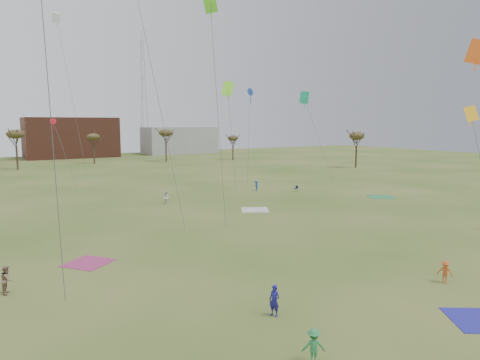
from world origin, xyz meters
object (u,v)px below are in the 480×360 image
flyer_near_center (314,346)px  flyer_near_right (274,301)px  radio_tower (143,97)px  camp_chair_right (296,190)px

flyer_near_center → flyer_near_right: (1.25, 4.62, 0.08)m
flyer_near_center → flyer_near_right: size_ratio=0.90×
flyer_near_center → radio_tower: bearing=-76.9°
flyer_near_center → flyer_near_right: 4.79m
flyer_near_right → flyer_near_center: bearing=-35.3°
radio_tower → camp_chair_right: bearing=-94.9°
flyer_near_right → radio_tower: 132.67m
flyer_near_right → radio_tower: (35.95, 126.38, 18.35)m
flyer_near_center → camp_chair_right: 47.67m
flyer_near_right → camp_chair_right: size_ratio=1.99×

